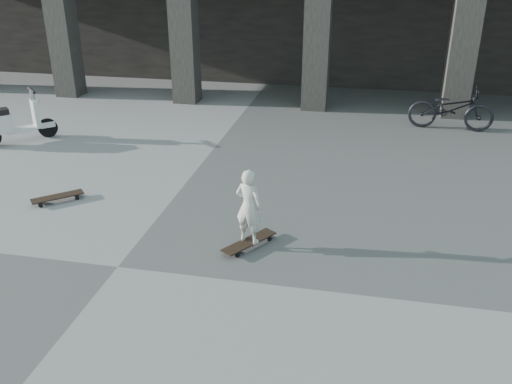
% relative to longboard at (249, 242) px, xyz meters
% --- Properties ---
extents(ground, '(90.00, 90.00, 0.00)m').
position_rel_longboard_xyz_m(ground, '(-1.64, -0.90, -0.07)').
color(ground, '#4E4D4B').
rests_on(ground, ground).
extents(longboard, '(0.69, 0.90, 0.09)m').
position_rel_longboard_xyz_m(longboard, '(0.00, 0.00, 0.00)').
color(longboard, black).
rests_on(longboard, ground).
extents(skateboard_spare, '(0.78, 0.74, 0.10)m').
position_rel_longboard_xyz_m(skateboard_spare, '(-3.53, 0.84, 0.00)').
color(skateboard_spare, black).
rests_on(skateboard_spare, ground).
extents(child, '(0.46, 0.37, 1.11)m').
position_rel_longboard_xyz_m(child, '(0.00, 0.00, 0.58)').
color(child, beige).
rests_on(child, longboard).
extents(scooter, '(1.26, 1.26, 1.14)m').
position_rel_longboard_xyz_m(scooter, '(-6.19, 3.34, 0.38)').
color(scooter, black).
rests_on(scooter, ground).
extents(bicycle, '(1.97, 0.80, 1.02)m').
position_rel_longboard_xyz_m(bicycle, '(3.48, 6.40, 0.43)').
color(bicycle, black).
rests_on(bicycle, ground).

